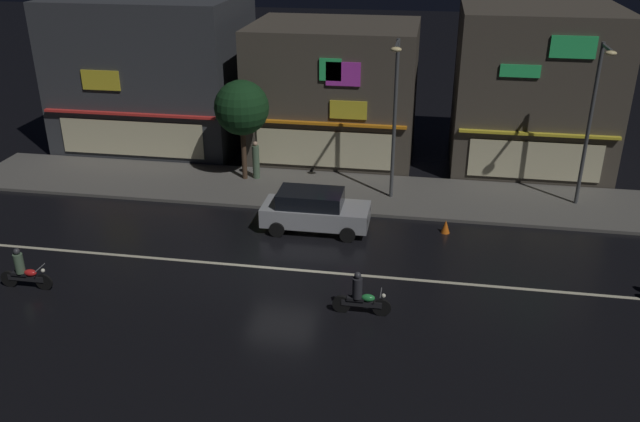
{
  "coord_description": "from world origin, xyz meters",
  "views": [
    {
      "loc": [
        4.88,
        -20.46,
        11.84
      ],
      "look_at": [
        1.05,
        2.32,
        1.35
      ],
      "focal_mm": 37.1,
      "sensor_mm": 36.0,
      "label": 1
    }
  ],
  "objects": [
    {
      "name": "storefront_right_block",
      "position": [
        9.92,
        13.1,
        3.87
      ],
      "size": [
        7.51,
        7.03,
        7.76
      ],
      "color": "#4C443A",
      "rests_on": "ground"
    },
    {
      "name": "storefront_left_block",
      "position": [
        0.0,
        12.99,
        3.38
      ],
      "size": [
        8.33,
        6.81,
        6.76
      ],
      "color": "#4C443A",
      "rests_on": "ground"
    },
    {
      "name": "streetlamp_mid",
      "position": [
        11.57,
        7.44,
        4.27
      ],
      "size": [
        0.44,
        1.64,
        6.99
      ],
      "color": "#47494C",
      "rests_on": "sidewalk_far"
    },
    {
      "name": "motorcycle_following",
      "position": [
        -8.37,
        -2.75,
        0.63
      ],
      "size": [
        1.9,
        0.6,
        1.52
      ],
      "rotation": [
        0.0,
        0.0,
        3.06
      ],
      "color": "black",
      "rests_on": "ground"
    },
    {
      "name": "parked_car_near_kerb",
      "position": [
        0.63,
        3.44,
        0.87
      ],
      "size": [
        4.3,
        1.98,
        1.67
      ],
      "rotation": [
        0.0,
        0.0,
        3.14
      ],
      "color": "#9EA0A5",
      "rests_on": "ground"
    },
    {
      "name": "streetlamp_west",
      "position": [
        3.49,
        6.83,
        4.27
      ],
      "size": [
        0.44,
        1.64,
        6.99
      ],
      "color": "#47494C",
      "rests_on": "sidewalk_far"
    },
    {
      "name": "ground_plane",
      "position": [
        0.0,
        0.0,
        0.0
      ],
      "size": [
        140.0,
        140.0,
        0.0
      ],
      "primitive_type": "plane",
      "color": "black"
    },
    {
      "name": "storefront_center_block",
      "position": [
        -9.92,
        13.44,
        3.93
      ],
      "size": [
        9.49,
        7.7,
        7.87
      ],
      "color": "#383A3F",
      "rests_on": "ground"
    },
    {
      "name": "traffic_cone",
      "position": [
        5.9,
        4.01,
        0.28
      ],
      "size": [
        0.36,
        0.36,
        0.55
      ],
      "primitive_type": "cone",
      "color": "orange",
      "rests_on": "ground"
    },
    {
      "name": "street_tree",
      "position": [
        -3.58,
        8.12,
        3.61
      ],
      "size": [
        2.54,
        2.54,
        4.75
      ],
      "color": "#473323",
      "rests_on": "sidewalk_far"
    },
    {
      "name": "sidewalk_far",
      "position": [
        0.0,
        7.35,
        0.07
      ],
      "size": [
        33.07,
        4.64,
        0.14
      ],
      "primitive_type": "cube",
      "color": "#5B5954",
      "rests_on": "ground"
    },
    {
      "name": "pedestrian_on_sidewalk",
      "position": [
        -3.05,
        8.27,
        1.0
      ],
      "size": [
        0.33,
        0.33,
        1.83
      ],
      "rotation": [
        0.0,
        0.0,
        3.39
      ],
      "color": "#4C664C",
      "rests_on": "sidewalk_far"
    },
    {
      "name": "motorcycle_lead",
      "position": [
        3.15,
        -2.44,
        0.63
      ],
      "size": [
        1.9,
        0.6,
        1.52
      ],
      "rotation": [
        0.0,
        0.0,
        3.01
      ],
      "color": "black",
      "rests_on": "ground"
    },
    {
      "name": "lane_divider_stripe",
      "position": [
        0.0,
        0.0,
        0.01
      ],
      "size": [
        31.42,
        0.16,
        0.01
      ],
      "primitive_type": "cube",
      "color": "beige",
      "rests_on": "ground"
    }
  ]
}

